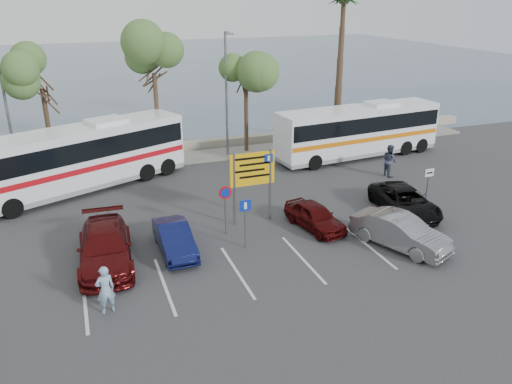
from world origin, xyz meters
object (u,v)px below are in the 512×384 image
object	(u,v)px
car_maroon	(105,247)
suv_black	(405,201)
coach_bus_right	(358,133)
car_red	(315,216)
street_lamp_right	(227,89)
car_silver_b	(400,232)
direction_sign	(252,175)
car_blue	(175,239)
pedestrian_far	(389,160)
pedestrian_near	(105,290)
street_lamp_left	(5,103)
coach_bus_left	(80,160)

from	to	relation	value
car_maroon	suv_black	bearing A→B (deg)	3.83
coach_bus_right	car_red	bearing A→B (deg)	-130.51
street_lamp_right	suv_black	world-z (taller)	street_lamp_right
car_maroon	car_red	size ratio (longest dim) A/B	1.45
coach_bus_right	car_silver_b	distance (m)	13.03
direction_sign	street_lamp_right	bearing A→B (deg)	79.06
car_blue	car_maroon	bearing A→B (deg)	179.60
street_lamp_right	car_red	world-z (taller)	street_lamp_right
coach_bus_right	car_red	xyz separation A→B (m)	(-7.69, -9.00, -1.06)
street_lamp_right	suv_black	xyz separation A→B (m)	(5.51, -12.02, -3.95)
street_lamp_right	car_silver_b	distance (m)	15.79
car_maroon	pedestrian_far	world-z (taller)	pedestrian_far
coach_bus_right	pedestrian_near	world-z (taller)	coach_bus_right
street_lamp_left	car_blue	distance (m)	14.39
street_lamp_left	car_blue	world-z (taller)	street_lamp_left
coach_bus_right	car_blue	world-z (taller)	coach_bus_right
street_lamp_right	coach_bus_right	world-z (taller)	street_lamp_right
coach_bus_right	coach_bus_left	bearing A→B (deg)	180.00
car_blue	suv_black	size ratio (longest dim) A/B	0.81
coach_bus_left	car_blue	xyz separation A→B (m)	(3.34, -9.00, -1.14)
car_maroon	pedestrian_far	distance (m)	17.72
coach_bus_right	car_silver_b	bearing A→B (deg)	-112.99
car_maroon	pedestrian_far	bearing A→B (deg)	20.22
street_lamp_left	car_red	distance (m)	18.51
coach_bus_left	coach_bus_right	size ratio (longest dim) A/B	1.04
car_maroon	coach_bus_right	bearing A→B (deg)	31.47
direction_sign	coach_bus_left	world-z (taller)	coach_bus_left
coach_bus_right	street_lamp_left	bearing A→B (deg)	171.89
street_lamp_left	street_lamp_right	bearing A→B (deg)	0.00
coach_bus_left	car_blue	world-z (taller)	coach_bus_left
street_lamp_right	pedestrian_near	xyz separation A→B (m)	(-9.26, -15.52, -3.70)
street_lamp_left	car_red	xyz separation A→B (m)	(13.50, -12.02, -3.99)
coach_bus_left	car_silver_b	world-z (taller)	coach_bus_left
coach_bus_left	car_red	distance (m)	13.50
coach_bus_left	pedestrian_near	world-z (taller)	coach_bus_left
car_blue	suv_black	bearing A→B (deg)	-0.40
street_lamp_right	coach_bus_right	xyz separation A→B (m)	(8.19, -3.02, -2.93)
street_lamp_right	car_red	distance (m)	12.67
pedestrian_near	street_lamp_left	bearing A→B (deg)	-89.33
coach_bus_left	pedestrian_far	world-z (taller)	coach_bus_left
street_lamp_right	pedestrian_near	distance (m)	18.45
street_lamp_left	coach_bus_left	xyz separation A→B (m)	(3.50, -3.02, -2.84)
car_blue	pedestrian_far	xyz separation A→B (m)	(14.16, 5.00, 0.35)
direction_sign	car_silver_b	xyz separation A→B (m)	(5.11, -4.66, -1.71)
direction_sign	car_blue	world-z (taller)	direction_sign
street_lamp_left	pedestrian_near	world-z (taller)	street_lamp_left
direction_sign	car_red	bearing A→B (deg)	-34.22
coach_bus_left	car_maroon	bearing A→B (deg)	-86.82
car_silver_b	pedestrian_far	world-z (taller)	pedestrian_far
pedestrian_far	car_blue	bearing A→B (deg)	109.74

